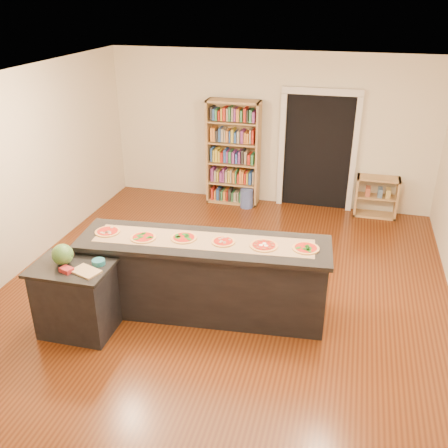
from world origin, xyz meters
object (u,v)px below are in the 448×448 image
(kitchen_island, at_px, (204,277))
(side_counter, at_px, (76,299))
(low_shelf, at_px, (376,197))
(waste_bin, at_px, (247,198))
(bookshelf, at_px, (233,153))
(watermelon, at_px, (62,254))

(kitchen_island, relative_size, side_counter, 3.36)
(side_counter, distance_m, low_shelf, 5.61)
(low_shelf, relative_size, waste_bin, 2.09)
(bookshelf, bearing_deg, kitchen_island, -81.94)
(bookshelf, relative_size, waste_bin, 5.53)
(side_counter, xyz_separation_m, watermelon, (-0.10, 0.02, 0.57))
(bookshelf, bearing_deg, waste_bin, -31.12)
(bookshelf, height_order, low_shelf, bookshelf)
(kitchen_island, distance_m, side_counter, 1.55)
(side_counter, relative_size, bookshelf, 0.46)
(low_shelf, bearing_deg, side_counter, -128.29)
(kitchen_island, xyz_separation_m, watermelon, (-1.44, -0.75, 0.51))
(kitchen_island, height_order, side_counter, kitchen_island)
(side_counter, relative_size, watermelon, 3.73)
(watermelon, bearing_deg, low_shelf, 50.78)
(side_counter, height_order, low_shelf, side_counter)
(kitchen_island, relative_size, bookshelf, 1.56)
(waste_bin, bearing_deg, kitchen_island, -86.68)
(side_counter, bearing_deg, waste_bin, 73.79)
(side_counter, bearing_deg, low_shelf, 50.71)
(kitchen_island, xyz_separation_m, waste_bin, (-0.20, 3.43, -0.33))
(kitchen_island, bearing_deg, side_counter, -155.45)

